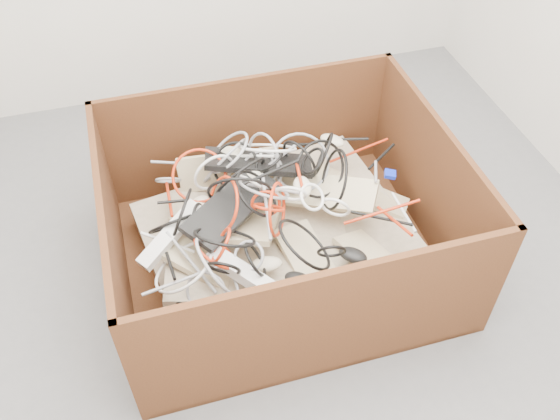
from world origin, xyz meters
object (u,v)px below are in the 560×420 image
object	(u,v)px
cardboard_box	(277,241)
power_strip_left	(170,235)
power_strip_right	(246,275)
vga_plug	(390,174)

from	to	relation	value
cardboard_box	power_strip_left	size ratio (longest dim) A/B	4.31
power_strip_left	power_strip_right	distance (m)	0.33
power_strip_right	power_strip_left	bearing A→B (deg)	-178.18
power_strip_left	power_strip_right	world-z (taller)	power_strip_left
power_strip_left	vga_plug	world-z (taller)	power_strip_left
power_strip_right	cardboard_box	bearing A→B (deg)	103.33
cardboard_box	power_strip_left	bearing A→B (deg)	-174.30
cardboard_box	vga_plug	xyz separation A→B (m)	(0.49, 0.03, 0.22)
power_strip_left	cardboard_box	bearing A→B (deg)	-30.41
power_strip_left	vga_plug	size ratio (longest dim) A/B	6.83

